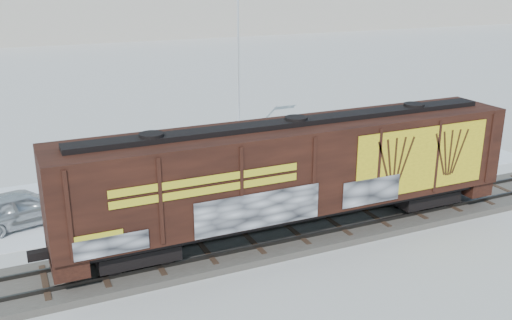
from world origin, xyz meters
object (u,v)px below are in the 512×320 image
hopper_railcar (295,170)px  car_dark (349,155)px  car_silver (21,207)px  car_white (284,155)px  flagpole (240,88)px

hopper_railcar → car_dark: (7.14, 6.65, -2.28)m
car_dark → hopper_railcar: bearing=118.2°
hopper_railcar → car_silver: hopper_railcar is taller
car_white → car_silver: bearing=84.0°
flagpole → car_white: size_ratio=2.03×
flagpole → hopper_railcar: bearing=-103.4°
flagpole → car_white: (0.57, -4.93, -2.97)m
car_dark → flagpole: bearing=17.6°
hopper_railcar → car_dark: 10.02m
flagpole → car_dark: size_ratio=2.03×
flagpole → car_dark: flagpole is taller
car_silver → car_dark: size_ratio=0.91×
hopper_railcar → flagpole: size_ratio=1.83×
car_white → car_dark: size_ratio=1.00×
hopper_railcar → flagpole: (3.10, 13.00, 0.80)m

